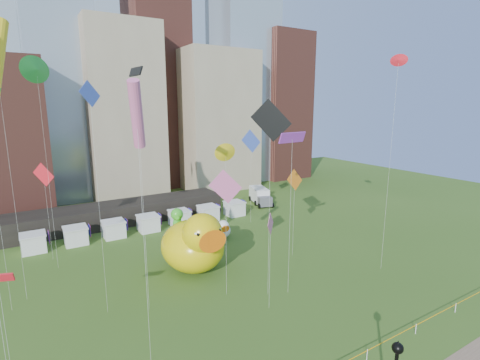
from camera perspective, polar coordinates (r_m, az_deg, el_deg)
skyline at (r=77.91m, az=-19.88°, el=13.25°), size 101.00×23.00×68.00m
pavilion at (r=60.36m, az=-20.59°, el=-5.27°), size 38.00×6.00×3.20m
vendor_tents at (r=56.03m, az=-14.27°, el=-6.70°), size 33.24×2.80×2.40m
big_duck at (r=41.20m, az=-7.19°, el=-9.90°), size 7.05×9.50×7.33m
small_duck at (r=51.33m, az=-2.98°, el=-7.81°), size 3.22×3.96×2.88m
seahorse_green at (r=43.95m, az=-9.83°, el=-6.68°), size 1.89×2.12×6.54m
seahorse_purple at (r=42.10m, az=-3.93°, el=-9.34°), size 1.19×1.46×4.75m
box_truck at (r=69.10m, az=3.19°, el=-2.49°), size 4.34×7.32×2.93m
kite_0 at (r=42.29m, az=23.75°, el=16.57°), size 0.44×1.24×23.65m
kite_1 at (r=33.82m, az=-2.28°, el=-1.22°), size 3.28×0.60×12.67m
kite_2 at (r=33.03m, az=4.89°, el=9.08°), size 2.44×3.03×19.08m
kite_4 at (r=48.61m, az=-2.27°, el=4.38°), size 2.42×0.76×13.47m
kite_5 at (r=55.70m, az=1.77°, el=6.04°), size 3.61×0.21×14.87m
kite_6 at (r=43.97m, az=8.64°, el=-0.11°), size 2.70×0.41×11.03m
kite_7 at (r=33.78m, az=8.28°, el=6.53°), size 3.21×0.86×16.07m
kite_9 at (r=24.16m, az=-16.00°, el=9.83°), size 1.68×2.73×20.14m
kite_10 at (r=31.43m, az=-16.12°, el=15.63°), size 0.57×2.32×21.51m
kite_11 at (r=44.42m, az=-29.49°, el=14.93°), size 2.19×2.26×23.51m
kite_13 at (r=32.18m, az=-22.56°, el=11.29°), size 1.82×1.18×20.47m
kite_16 at (r=47.80m, az=-28.61°, el=0.61°), size 2.06×1.95×11.97m
kite_17 at (r=32.27m, az=4.84°, el=-7.15°), size 1.67×1.43×9.28m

